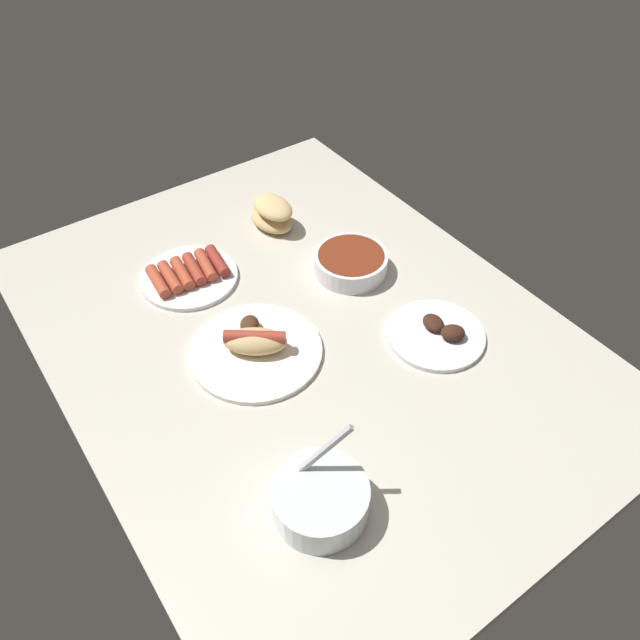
{
  "coord_description": "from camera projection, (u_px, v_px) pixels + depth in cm",
  "views": [
    {
      "loc": [
        -72.15,
        46.78,
        88.96
      ],
      "look_at": [
        -2.25,
        -2.85,
        3.0
      ],
      "focal_mm": 35.45,
      "sensor_mm": 36.0,
      "label": 1
    }
  ],
  "objects": [
    {
      "name": "bread_stack",
      "position": [
        272.0,
        214.0,
        1.45
      ],
      "size": [
        12.63,
        9.5,
        7.2
      ],
      "color": "tan",
      "rests_on": "ground_plane"
    },
    {
      "name": "plate_sausages",
      "position": [
        189.0,
        275.0,
        1.33
      ],
      "size": [
        20.52,
        20.52,
        3.42
      ],
      "color": "white",
      "rests_on": "ground_plane"
    },
    {
      "name": "bowl_chili",
      "position": [
        351.0,
        262.0,
        1.34
      ],
      "size": [
        15.7,
        15.7,
        4.49
      ],
      "color": "white",
      "rests_on": "ground_plane"
    },
    {
      "name": "bowl_coleslaw",
      "position": [
        320.0,
        498.0,
        0.94
      ],
      "size": [
        14.91,
        14.91,
        15.4
      ],
      "color": "silver",
      "rests_on": "ground_plane"
    },
    {
      "name": "plate_hotdog_assembled",
      "position": [
        256.0,
        347.0,
        1.18
      ],
      "size": [
        25.12,
        25.12,
        5.61
      ],
      "color": "white",
      "rests_on": "ground_plane"
    },
    {
      "name": "plate_grilled_meat",
      "position": [
        437.0,
        334.0,
        1.22
      ],
      "size": [
        18.96,
        18.96,
        3.65
      ],
      "color": "white",
      "rests_on": "ground_plane"
    },
    {
      "name": "ground_plane",
      "position": [
        302.0,
        335.0,
        1.25
      ],
      "size": [
        120.0,
        90.0,
        3.0
      ],
      "primitive_type": "cube",
      "color": "beige"
    }
  ]
}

